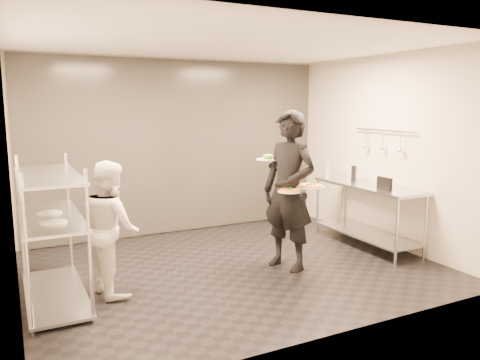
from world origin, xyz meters
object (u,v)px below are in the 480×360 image
prep_counter (367,204)px  bottle_dark (353,173)px  salad_plate (268,158)px  pos_monitor (384,184)px  waiter (289,191)px  pizza_plate_near (290,190)px  pizza_plate_far (310,186)px  bottle_clear (356,173)px  chef (111,227)px  pass_rack (51,230)px  bottle_green (328,170)px

prep_counter → bottle_dark: 0.52m
salad_plate → pos_monitor: 1.68m
prep_counter → pos_monitor: (-0.12, -0.45, 0.38)m
waiter → pizza_plate_near: size_ratio=6.68×
pizza_plate_far → pos_monitor: (1.26, 0.04, -0.07)m
prep_counter → pizza_plate_near: size_ratio=5.97×
prep_counter → bottle_dark: bearing=91.4°
pizza_plate_far → salad_plate: 0.67m
bottle_clear → chef: bearing=-172.2°
prep_counter → pizza_plate_near: pizza_plate_near is taller
prep_counter → chef: (-3.73, -0.09, 0.12)m
chef → pos_monitor: size_ratio=5.96×
bottle_clear → bottle_dark: size_ratio=0.86×
pass_rack → bottle_clear: size_ratio=7.77×
pizza_plate_near → pizza_plate_far: pizza_plate_far is taller
pos_monitor → bottle_green: 1.23m
pos_monitor → chef: bearing=174.6°
salad_plate → bottle_clear: bearing=13.2°
bottle_clear → bottle_dark: bearing=-139.9°
prep_counter → salad_plate: bearing=179.5°
waiter → pos_monitor: waiter is taller
salad_plate → pizza_plate_near: bearing=-86.6°
waiter → salad_plate: bearing=-179.8°
pos_monitor → pizza_plate_near: bearing=-178.8°
prep_counter → bottle_green: bottle_green is taller
pizza_plate_far → waiter: bearing=132.5°
waiter → bottle_dark: bearing=89.7°
chef → pos_monitor: (3.61, -0.37, 0.27)m
chef → pizza_plate_near: 2.13m
waiter → bottle_clear: waiter is taller
prep_counter → chef: size_ratio=1.22×
pass_rack → prep_counter: 4.33m
pizza_plate_near → prep_counter: bearing=16.0°
salad_plate → pos_monitor: size_ratio=1.21×
pizza_plate_near → pizza_plate_far: (0.28, -0.02, 0.04)m
bottle_dark → pizza_plate_far: bearing=-149.3°
pizza_plate_far → pass_rack: bearing=170.6°
chef → pos_monitor: chef is taller
bottle_green → pizza_plate_far: bearing=-134.1°
pass_rack → bottle_dark: (4.32, 0.32, 0.27)m
pos_monitor → bottle_clear: 0.93m
prep_counter → bottle_clear: size_ratio=8.75×
chef → bottle_dark: chef is taller
bottle_clear → pos_monitor: bearing=-106.2°
pass_rack → pos_monitor: (4.21, -0.45, 0.24)m
bottle_green → bottle_dark: bearing=-72.5°
chef → salad_plate: chef is taller
pass_rack → pizza_plate_far: 3.01m
chef → bottle_green: 3.69m
salad_plate → bottle_green: size_ratio=1.13×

